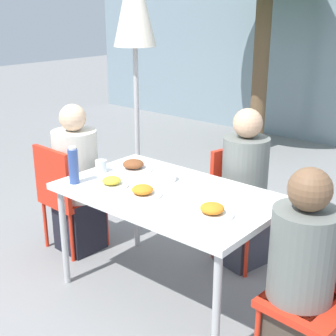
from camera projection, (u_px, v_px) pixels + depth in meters
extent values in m
plane|color=gray|center=(168.00, 293.00, 3.15)|extent=(24.00, 24.00, 0.00)
cube|color=white|center=(168.00, 194.00, 2.91)|extent=(1.37, 0.82, 0.04)
cylinder|color=#B7B7B7|center=(64.00, 237.00, 3.16)|extent=(0.04, 0.04, 0.70)
cylinder|color=#B7B7B7|center=(216.00, 311.00, 2.40)|extent=(0.04, 0.04, 0.70)
cylinder|color=#B7B7B7|center=(136.00, 205.00, 3.66)|extent=(0.04, 0.04, 0.70)
cylinder|color=#B7B7B7|center=(281.00, 257.00, 2.90)|extent=(0.04, 0.04, 0.70)
cube|color=red|center=(74.00, 198.00, 3.63)|extent=(0.41, 0.41, 0.04)
cube|color=red|center=(52.00, 177.00, 3.43)|extent=(0.40, 0.05, 0.42)
cylinder|color=red|center=(80.00, 211.00, 3.93)|extent=(0.03, 0.03, 0.39)
cylinder|color=red|center=(107.00, 223.00, 3.72)|extent=(0.03, 0.03, 0.39)
cylinder|color=red|center=(45.00, 224.00, 3.69)|extent=(0.03, 0.03, 0.39)
cylinder|color=red|center=(72.00, 238.00, 3.48)|extent=(0.03, 0.03, 0.39)
cube|color=black|center=(80.00, 223.00, 3.67)|extent=(0.31, 0.31, 0.43)
cylinder|color=beige|center=(76.00, 165.00, 3.51)|extent=(0.33, 0.33, 0.53)
sphere|color=beige|center=(73.00, 118.00, 3.39)|extent=(0.20, 0.20, 0.20)
cube|color=red|center=(307.00, 303.00, 2.36)|extent=(0.43, 0.43, 0.04)
cube|color=red|center=(329.00, 250.00, 2.40)|extent=(0.40, 0.07, 0.42)
cylinder|color=red|center=(291.00, 310.00, 2.65)|extent=(0.03, 0.03, 0.39)
cube|color=#473D33|center=(295.00, 331.00, 2.45)|extent=(0.32, 0.32, 0.43)
cylinder|color=slate|center=(303.00, 254.00, 2.30)|extent=(0.33, 0.33, 0.48)
sphere|color=brown|center=(310.00, 189.00, 2.19)|extent=(0.21, 0.21, 0.21)
cube|color=red|center=(248.00, 210.00, 3.42)|extent=(0.48, 0.48, 0.04)
cube|color=red|center=(231.00, 174.00, 3.49)|extent=(0.12, 0.40, 0.42)
cylinder|color=red|center=(279.00, 239.00, 3.46)|extent=(0.03, 0.03, 0.39)
cylinder|color=red|center=(246.00, 252.00, 3.27)|extent=(0.03, 0.03, 0.39)
cylinder|color=red|center=(245.00, 222.00, 3.72)|extent=(0.03, 0.03, 0.39)
cylinder|color=red|center=(214.00, 234.00, 3.53)|extent=(0.03, 0.03, 0.39)
cube|color=#383842|center=(241.00, 236.00, 3.46)|extent=(0.35, 0.35, 0.43)
cylinder|color=slate|center=(245.00, 174.00, 3.30)|extent=(0.33, 0.33, 0.54)
sphere|color=tan|center=(248.00, 123.00, 3.18)|extent=(0.20, 0.20, 0.20)
cylinder|color=#333333|center=(139.00, 203.00, 4.50)|extent=(0.36, 0.36, 0.05)
cylinder|color=#BCBCBC|center=(136.00, 88.00, 4.14)|extent=(0.04, 0.04, 2.27)
cylinder|color=white|center=(133.00, 169.00, 3.27)|extent=(0.27, 0.27, 0.01)
ellipsoid|color=brown|center=(133.00, 164.00, 3.25)|extent=(0.15, 0.15, 0.06)
cylinder|color=white|center=(143.00, 195.00, 2.82)|extent=(0.24, 0.24, 0.01)
ellipsoid|color=orange|center=(142.00, 190.00, 2.81)|extent=(0.13, 0.13, 0.05)
cylinder|color=white|center=(212.00, 214.00, 2.56)|extent=(0.24, 0.24, 0.01)
ellipsoid|color=orange|center=(212.00, 208.00, 2.55)|extent=(0.13, 0.13, 0.05)
cylinder|color=white|center=(112.00, 185.00, 2.97)|extent=(0.22, 0.22, 0.01)
ellipsoid|color=gold|center=(112.00, 180.00, 2.96)|extent=(0.12, 0.12, 0.05)
cylinder|color=#334C8E|center=(74.00, 166.00, 2.99)|extent=(0.06, 0.06, 0.23)
cylinder|color=white|center=(72.00, 148.00, 2.95)|extent=(0.05, 0.05, 0.02)
cylinder|color=silver|center=(101.00, 166.00, 3.22)|extent=(0.08, 0.08, 0.08)
cylinder|color=white|center=(165.00, 177.00, 3.07)|extent=(0.15, 0.15, 0.05)
cylinder|color=brown|center=(260.00, 78.00, 5.98)|extent=(0.20, 0.20, 1.90)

